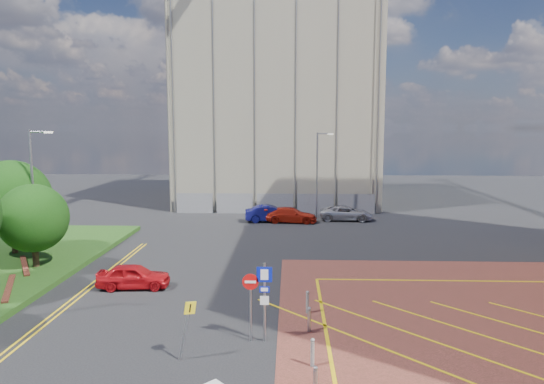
# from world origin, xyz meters

# --- Properties ---
(ground) EXTENTS (140.00, 140.00, 0.00)m
(ground) POSITION_xyz_m (0.00, 0.00, 0.00)
(ground) COLOR black
(ground) RESTS_ON ground
(tree_c) EXTENTS (4.00, 4.00, 4.90)m
(tree_c) POSITION_xyz_m (-13.50, 10.00, 3.19)
(tree_c) COLOR #3D2B1C
(tree_c) RESTS_ON grass_bed
(tree_d) EXTENTS (5.00, 5.00, 6.08)m
(tree_d) POSITION_xyz_m (-16.50, 13.00, 3.87)
(tree_d) COLOR #3D2B1C
(tree_d) RESTS_ON grass_bed
(lamp_left_far) EXTENTS (1.53, 0.16, 8.00)m
(lamp_left_far) POSITION_xyz_m (-14.42, 12.00, 4.66)
(lamp_left_far) COLOR #9EA0A8
(lamp_left_far) RESTS_ON grass_bed
(lamp_back) EXTENTS (1.53, 0.16, 8.00)m
(lamp_back) POSITION_xyz_m (4.08, 28.00, 4.36)
(lamp_back) COLOR #9EA0A8
(lamp_back) RESTS_ON ground
(sign_cluster) EXTENTS (1.17, 0.12, 3.20)m
(sign_cluster) POSITION_xyz_m (0.30, 0.98, 1.95)
(sign_cluster) COLOR #9EA0A8
(sign_cluster) RESTS_ON ground
(warning_sign) EXTENTS (0.68, 0.40, 2.25)m
(warning_sign) POSITION_xyz_m (-2.22, -0.68, 1.43)
(warning_sign) COLOR #9EA0A8
(warning_sign) RESTS_ON ground
(bollard_row) EXTENTS (0.14, 11.14, 0.90)m
(bollard_row) POSITION_xyz_m (2.30, -1.67, 0.47)
(bollard_row) COLOR #9EA0A8
(bollard_row) RESTS_ON forecourt
(construction_building) EXTENTS (21.20, 19.20, 22.00)m
(construction_building) POSITION_xyz_m (0.00, 40.00, 11.00)
(construction_building) COLOR #A09883
(construction_building) RESTS_ON ground
(construction_fence) EXTENTS (21.60, 0.06, 2.00)m
(construction_fence) POSITION_xyz_m (1.00, 30.00, 1.00)
(construction_fence) COLOR gray
(construction_fence) RESTS_ON ground
(car_red_left) EXTENTS (3.89, 1.83, 1.29)m
(car_red_left) POSITION_xyz_m (-6.76, 7.22, 0.64)
(car_red_left) COLOR red
(car_red_left) RESTS_ON ground
(car_blue_back) EXTENTS (4.67, 2.09, 1.49)m
(car_blue_back) POSITION_xyz_m (-0.30, 25.81, 0.74)
(car_blue_back) COLOR #11125C
(car_blue_back) RESTS_ON ground
(car_red_back) EXTENTS (4.79, 2.28, 1.35)m
(car_red_back) POSITION_xyz_m (1.57, 25.54, 0.67)
(car_red_back) COLOR #AD1D0E
(car_red_back) RESTS_ON ground
(car_silver_back) EXTENTS (4.92, 2.50, 1.33)m
(car_silver_back) POSITION_xyz_m (6.63, 26.74, 0.67)
(car_silver_back) COLOR #ABA9B1
(car_silver_back) RESTS_ON ground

